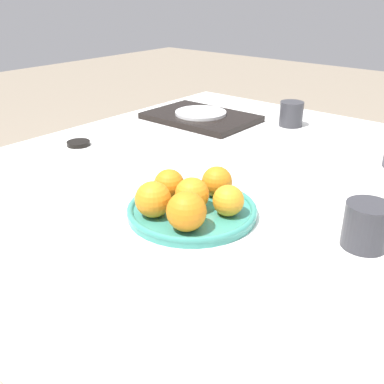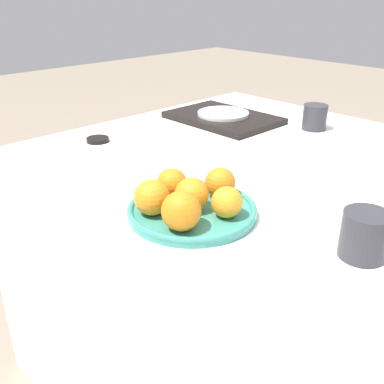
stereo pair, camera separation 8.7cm
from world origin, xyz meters
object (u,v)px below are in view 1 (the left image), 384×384
object	(u,v)px
orange_3	(217,182)
orange_1	(186,211)
orange_5	(153,199)
soy_dish	(78,143)
orange_2	(228,200)
side_plate	(201,113)
orange_4	(169,184)
serving_tray	(201,117)
cup_1	(291,114)
fruit_platter	(192,210)
orange_0	(192,194)
cup_3	(366,226)

from	to	relation	value
orange_3	orange_1	bearing A→B (deg)	-73.43
orange_1	orange_5	distance (m)	0.08
orange_5	soy_dish	xyz separation A→B (m)	(-0.48, 0.19, -0.04)
orange_2	orange_3	distance (m)	0.09
orange_1	side_plate	bearing A→B (deg)	126.99
orange_1	orange_4	xyz separation A→B (m)	(-0.11, 0.08, -0.01)
orange_3	soy_dish	bearing A→B (deg)	175.87
serving_tray	soy_dish	world-z (taller)	serving_tray
cup_1	fruit_platter	bearing A→B (deg)	-77.37
fruit_platter	soy_dish	xyz separation A→B (m)	(-0.52, 0.12, -0.00)
orange_5	side_plate	world-z (taller)	orange_5
fruit_platter	orange_3	size ratio (longest dim) A/B	4.05
serving_tray	orange_3	bearing A→B (deg)	-48.00
orange_5	side_plate	distance (m)	0.71
orange_3	orange_4	size ratio (longest dim) A/B	1.01
orange_2	serving_tray	xyz separation A→B (m)	(-0.48, 0.51, -0.03)
orange_5	side_plate	size ratio (longest dim) A/B	0.41
orange_4	cup_1	distance (m)	0.67
orange_3	serving_tray	world-z (taller)	orange_3
serving_tray	cup_1	distance (m)	0.30
orange_0	side_plate	world-z (taller)	orange_0
side_plate	soy_dish	xyz separation A→B (m)	(-0.10, -0.42, -0.02)
orange_0	cup_3	bearing A→B (deg)	19.80
orange_5	cup_3	bearing A→B (deg)	27.02
fruit_platter	cup_1	world-z (taller)	cup_1
cup_1	orange_1	bearing A→B (deg)	-75.19
cup_3	orange_3	bearing A→B (deg)	-175.29
side_plate	orange_4	bearing A→B (deg)	-56.91
orange_4	serving_tray	bearing A→B (deg)	123.09
soy_dish	orange_3	bearing A→B (deg)	-4.13
orange_2	orange_3	bearing A→B (deg)	141.38
orange_0	orange_1	bearing A→B (deg)	-57.42
orange_2	cup_3	xyz separation A→B (m)	(0.23, 0.08, -0.00)
orange_3	side_plate	bearing A→B (deg)	132.00
side_plate	orange_0	bearing A→B (deg)	-52.51
orange_3	side_plate	distance (m)	0.62
orange_1	orange_2	distance (m)	0.10
orange_1	fruit_platter	bearing A→B (deg)	123.10
fruit_platter	side_plate	world-z (taller)	side_plate
fruit_platter	side_plate	bearing A→B (deg)	127.47
orange_4	orange_3	bearing A→B (deg)	47.47
cup_3	orange_5	bearing A→B (deg)	-152.98
serving_tray	soy_dish	xyz separation A→B (m)	(-0.10, -0.42, -0.00)
orange_0	orange_3	bearing A→B (deg)	91.64
cup_1	soy_dish	world-z (taller)	cup_1
orange_3	orange_5	bearing A→B (deg)	-104.37
orange_4	cup_3	distance (m)	0.38
orange_1	cup_1	bearing A→B (deg)	104.81
orange_3	fruit_platter	bearing A→B (deg)	-91.10
orange_3	cup_3	world-z (taller)	cup_3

